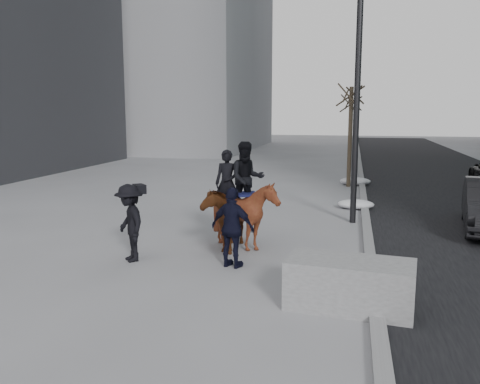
# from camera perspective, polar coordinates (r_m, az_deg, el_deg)

# --- Properties ---
(ground) EXTENTS (120.00, 120.00, 0.00)m
(ground) POSITION_cam_1_polar(r_m,az_deg,el_deg) (11.00, -1.37, -8.72)
(ground) COLOR gray
(ground) RESTS_ON ground
(road) EXTENTS (8.00, 90.00, 0.01)m
(road) POSITION_cam_1_polar(r_m,az_deg,el_deg) (20.93, 24.67, -0.95)
(road) COLOR black
(road) RESTS_ON ground
(curb) EXTENTS (0.25, 90.00, 0.12)m
(curb) POSITION_cam_1_polar(r_m,az_deg,el_deg) (20.44, 13.67, -0.43)
(curb) COLOR gray
(curb) RESTS_ON ground
(planter) EXTENTS (2.25, 1.33, 0.85)m
(planter) POSITION_cam_1_polar(r_m,az_deg,el_deg) (9.05, 12.24, -10.09)
(planter) COLOR #97989A
(planter) RESTS_ON ground
(tree_near) EXTENTS (1.20, 1.20, 4.88)m
(tree_near) POSITION_cam_1_polar(r_m,az_deg,el_deg) (23.01, 12.27, 6.62)
(tree_near) COLOR #393022
(tree_near) RESTS_ON ground
(tree_far) EXTENTS (1.20, 1.20, 4.53)m
(tree_far) POSITION_cam_1_polar(r_m,az_deg,el_deg) (29.49, 12.33, 6.80)
(tree_far) COLOR #33271E
(tree_far) RESTS_ON ground
(mounted_left) EXTENTS (0.91, 1.90, 2.42)m
(mounted_left) POSITION_cam_1_polar(r_m,az_deg,el_deg) (12.53, -1.58, -2.23)
(mounted_left) COLOR #4C280F
(mounted_left) RESTS_ON ground
(mounted_right) EXTENTS (1.89, 1.98, 2.63)m
(mounted_right) POSITION_cam_1_polar(r_m,az_deg,el_deg) (12.35, 0.65, -1.67)
(mounted_right) COLOR #4D190F
(mounted_right) RESTS_ON ground
(feeder) EXTENTS (1.11, 1.00, 1.75)m
(feeder) POSITION_cam_1_polar(r_m,az_deg,el_deg) (10.95, -0.83, -4.03)
(feeder) COLOR black
(feeder) RESTS_ON ground
(camera_crew) EXTENTS (1.24, 1.28, 1.75)m
(camera_crew) POSITION_cam_1_polar(r_m,az_deg,el_deg) (11.68, -12.27, -3.36)
(camera_crew) COLOR black
(camera_crew) RESTS_ON ground
(lamppost) EXTENTS (0.25, 2.24, 9.09)m
(lamppost) POSITION_cam_1_polar(r_m,az_deg,el_deg) (15.39, 13.18, 14.97)
(lamppost) COLOR black
(lamppost) RESTS_ON ground
(snow_piles) EXTENTS (1.38, 6.63, 0.35)m
(snow_piles) POSITION_cam_1_polar(r_m,az_deg,el_deg) (21.29, 12.83, 0.27)
(snow_piles) COLOR silver
(snow_piles) RESTS_ON ground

